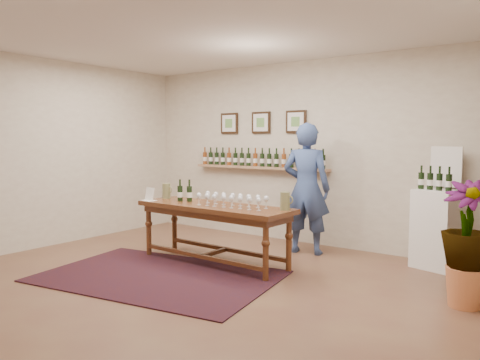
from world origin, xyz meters
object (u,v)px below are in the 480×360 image
Objects in this scene: potted_plant at (467,244)px; person at (306,189)px; display_pedestal at (438,229)px; tasting_table at (214,214)px.

person is (-2.26, 1.00, 0.30)m from potted_plant.
potted_plant is 2.49m from person.
potted_plant reaches higher than display_pedestal.
person is (-1.69, -0.30, 0.43)m from display_pedestal.
potted_plant is at bearing 5.35° from tasting_table.
tasting_table is 2.82m from display_pedestal.
potted_plant is at bearing 144.29° from person.
person is at bearing 61.17° from tasting_table.
display_pedestal is (2.39, 1.49, -0.16)m from tasting_table.
display_pedestal is 0.53× the size of person.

